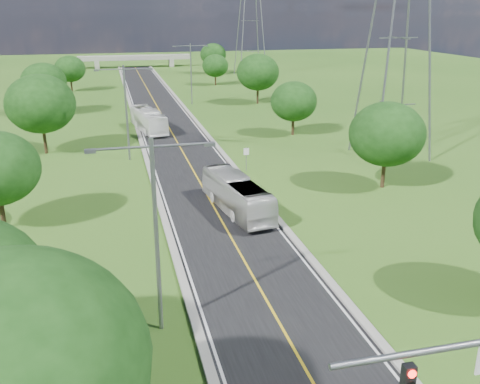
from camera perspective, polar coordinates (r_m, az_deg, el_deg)
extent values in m
plane|color=#2B5417|center=(73.98, -7.58, 6.78)|extent=(260.00, 260.00, 0.00)
cube|color=black|center=(79.82, -8.08, 7.68)|extent=(8.00, 150.00, 0.06)
cube|color=gray|center=(79.50, -11.15, 7.53)|extent=(0.50, 150.00, 0.22)
cube|color=gray|center=(80.32, -5.04, 7.93)|extent=(0.50, 150.00, 0.22)
cylinder|color=slate|center=(16.93, 23.20, -14.72)|extent=(8.40, 0.20, 0.20)
cube|color=black|center=(16.53, 17.47, -18.67)|extent=(0.35, 0.28, 1.05)
cylinder|color=#FF140C|center=(16.22, 17.90, -18.00)|extent=(0.24, 0.06, 0.24)
cylinder|color=slate|center=(53.52, 0.67, 3.51)|extent=(0.08, 0.08, 2.40)
cube|color=white|center=(53.28, 0.68, 4.34)|extent=(0.55, 0.04, 0.70)
cube|color=gray|center=(152.62, -15.01, 13.00)|extent=(1.20, 3.00, 2.00)
cube|color=gray|center=(153.63, -7.35, 13.52)|extent=(1.20, 3.00, 2.00)
cube|color=gray|center=(152.65, -11.21, 13.89)|extent=(30.00, 3.00, 1.20)
cylinder|color=slate|center=(26.20, -8.90, -4.98)|extent=(0.22, 0.22, 10.00)
cylinder|color=slate|center=(24.64, -12.69, 4.57)|extent=(2.80, 0.12, 0.12)
cylinder|color=slate|center=(24.84, -6.21, 5.04)|extent=(2.80, 0.12, 0.12)
cube|color=slate|center=(24.67, -15.70, 4.22)|extent=(0.50, 0.25, 0.18)
cube|color=slate|center=(25.05, -3.25, 5.12)|extent=(0.50, 0.25, 0.18)
cylinder|color=slate|center=(57.90, -12.01, 8.16)|extent=(0.22, 0.22, 10.00)
cylinder|color=slate|center=(57.22, -13.76, 12.58)|extent=(2.80, 0.12, 0.12)
cylinder|color=slate|center=(57.30, -10.90, 12.78)|extent=(2.80, 0.12, 0.12)
cube|color=slate|center=(57.23, -15.09, 12.42)|extent=(0.50, 0.25, 0.18)
cube|color=slate|center=(57.39, -9.57, 12.82)|extent=(0.50, 0.25, 0.18)
cylinder|color=slate|center=(91.56, -5.24, 12.40)|extent=(0.22, 0.22, 10.00)
cylinder|color=slate|center=(90.94, -6.23, 15.23)|extent=(2.80, 0.12, 0.12)
cylinder|color=slate|center=(91.36, -4.43, 15.30)|extent=(2.80, 0.12, 0.12)
cube|color=slate|center=(90.78, -7.07, 15.16)|extent=(0.50, 0.25, 0.18)
cube|color=slate|center=(91.59, -3.59, 15.30)|extent=(0.50, 0.25, 0.18)
cylinder|color=black|center=(43.17, -24.03, -1.88)|extent=(0.36, 0.36, 2.70)
cylinder|color=black|center=(63.87, -20.10, 5.31)|extent=(0.36, 0.36, 3.24)
ellipsoid|color=#14380F|center=(63.13, -20.51, 8.80)|extent=(7.56, 7.56, 6.43)
cylinder|color=black|center=(87.55, -19.96, 8.68)|extent=(0.36, 0.36, 2.88)
ellipsoid|color=#14380F|center=(87.05, -20.22, 10.96)|extent=(6.72, 6.72, 5.71)
cylinder|color=black|center=(111.04, -17.53, 10.84)|extent=(0.36, 0.36, 2.52)
ellipsoid|color=#14380F|center=(110.68, -17.69, 12.41)|extent=(5.88, 5.88, 5.00)
ellipsoid|color=#14380F|center=(17.27, -23.17, -16.85)|extent=(7.98, 7.98, 6.78)
cylinder|color=black|center=(50.19, 15.05, 2.07)|extent=(0.36, 0.36, 2.88)
ellipsoid|color=#14380F|center=(49.31, 15.40, 5.98)|extent=(6.72, 6.72, 5.71)
cylinder|color=black|center=(69.32, 5.67, 7.09)|extent=(0.36, 0.36, 2.52)
ellipsoid|color=#14380F|center=(68.75, 5.75, 9.60)|extent=(5.88, 5.88, 5.00)
cylinder|color=black|center=(92.39, 1.89, 10.35)|extent=(0.36, 0.36, 3.06)
ellipsoid|color=#14380F|center=(91.89, 1.92, 12.66)|extent=(7.14, 7.14, 6.07)
cylinder|color=black|center=(115.00, -2.63, 11.89)|extent=(0.36, 0.36, 2.34)
ellipsoid|color=#14380F|center=(114.67, -2.65, 13.31)|extent=(5.46, 5.46, 4.64)
cylinder|color=black|center=(135.14, -2.85, 13.05)|extent=(0.36, 0.36, 2.70)
ellipsoid|color=#14380F|center=(134.83, -2.87, 14.44)|extent=(6.30, 6.30, 5.36)
imported|color=silver|center=(42.46, -0.34, -0.29)|extent=(3.90, 10.49, 2.85)
imported|color=white|center=(72.02, -9.74, 7.58)|extent=(4.22, 10.77, 2.93)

